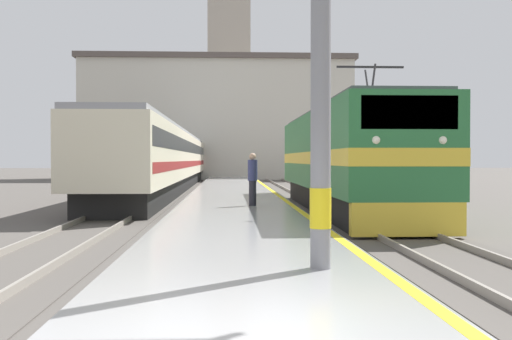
{
  "coord_description": "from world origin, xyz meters",
  "views": [
    {
      "loc": [
        -0.3,
        -5.66,
        1.92
      ],
      "look_at": [
        1.28,
        28.23,
        1.32
      ],
      "focal_mm": 42.0,
      "sensor_mm": 36.0,
      "label": 1
    }
  ],
  "objects_px": {
    "person_on_platform": "(253,178)",
    "passenger_train": "(174,159)",
    "catenary_mast": "(328,12)",
    "locomotive_train": "(345,159)",
    "clock_tower": "(229,31)"
  },
  "relations": [
    {
      "from": "passenger_train",
      "to": "catenary_mast",
      "type": "relative_size",
      "value": 6.15
    },
    {
      "from": "passenger_train",
      "to": "catenary_mast",
      "type": "bearing_deg",
      "value": -80.89
    },
    {
      "from": "locomotive_train",
      "to": "person_on_platform",
      "type": "height_order",
      "value": "locomotive_train"
    },
    {
      "from": "catenary_mast",
      "to": "person_on_platform",
      "type": "distance_m",
      "value": 12.46
    },
    {
      "from": "passenger_train",
      "to": "catenary_mast",
      "type": "xyz_separation_m",
      "value": [
        5.22,
        -32.56,
        2.14
      ]
    },
    {
      "from": "person_on_platform",
      "to": "catenary_mast",
      "type": "bearing_deg",
      "value": -87.09
    },
    {
      "from": "passenger_train",
      "to": "locomotive_train",
      "type": "bearing_deg",
      "value": -67.75
    },
    {
      "from": "passenger_train",
      "to": "clock_tower",
      "type": "distance_m",
      "value": 33.65
    },
    {
      "from": "passenger_train",
      "to": "catenary_mast",
      "type": "distance_m",
      "value": 33.04
    },
    {
      "from": "passenger_train",
      "to": "catenary_mast",
      "type": "height_order",
      "value": "catenary_mast"
    },
    {
      "from": "locomotive_train",
      "to": "passenger_train",
      "type": "xyz_separation_m",
      "value": [
        -8.02,
        19.61,
        0.03
      ]
    },
    {
      "from": "locomotive_train",
      "to": "catenary_mast",
      "type": "xyz_separation_m",
      "value": [
        -2.8,
        -12.95,
        2.17
      ]
    },
    {
      "from": "locomotive_train",
      "to": "person_on_platform",
      "type": "bearing_deg",
      "value": -166.31
    },
    {
      "from": "locomotive_train",
      "to": "person_on_platform",
      "type": "xyz_separation_m",
      "value": [
        -3.42,
        -0.83,
        -0.65
      ]
    },
    {
      "from": "person_on_platform",
      "to": "passenger_train",
      "type": "bearing_deg",
      "value": 102.7
    }
  ]
}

